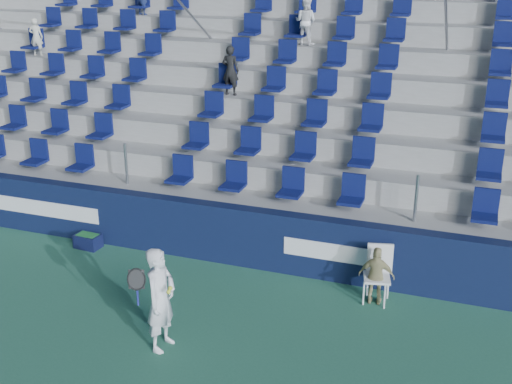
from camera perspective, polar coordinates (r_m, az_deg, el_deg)
ground at (r=10.33m, az=-6.50°, el=-13.94°), size 70.00×70.00×0.00m
sponsor_wall at (r=12.56m, az=-0.31°, el=-4.07°), size 24.00×0.32×1.20m
grandstand at (r=16.72m, az=5.71°, el=7.63°), size 24.00×8.17×6.63m
tennis_player at (r=10.05m, az=-8.47°, el=-9.40°), size 0.69×0.66×1.69m
line_judge_chair at (r=11.58m, az=10.81°, el=-6.76°), size 0.55×0.56×1.04m
line_judge at (r=11.47m, az=10.66°, el=-7.34°), size 0.64×0.29×1.07m
ball_bin at (r=13.95m, az=-14.71°, el=-4.18°), size 0.55×0.38×0.30m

